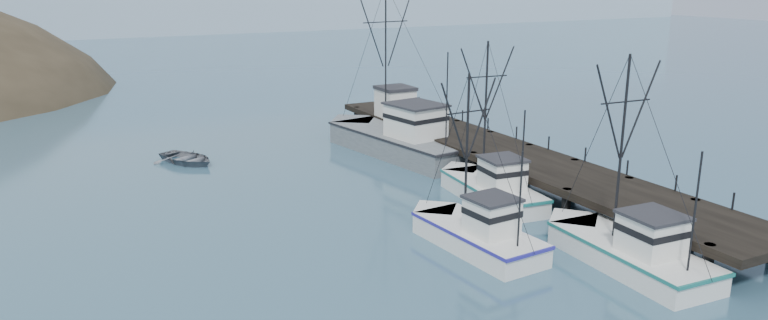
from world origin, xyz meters
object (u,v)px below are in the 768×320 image
Objects in this scene: trawler_far at (490,188)px; work_vessel at (398,139)px; motorboat at (187,163)px; trawler_mid at (474,233)px; pier_shed at (395,102)px; trawler_near at (626,250)px; pier at (502,152)px; pickup_truck at (413,112)px.

work_vessel is (0.51, 13.80, 0.41)m from trawler_far.
motorboat is at bearing 130.32° from trawler_far.
work_vessel is 17.28m from motorboat.
trawler_mid is 8.49m from trawler_far.
trawler_mid is at bearing -108.93° from pier_shed.
trawler_near reaches higher than trawler_mid.
pier is 2.54× the size of work_vessel.
motorboat is (-18.93, 0.08, -3.42)m from pier_shed.
pier is 14.25m from pier_shed.
pier_shed is (8.61, 25.09, 2.60)m from trawler_mid.
trawler_far is (-4.45, -4.69, -0.87)m from pier.
work_vessel reaches higher than trawler_far.
pier is 24.90m from motorboat.
work_vessel is 3.20× the size of motorboat.
pier_shed reaches higher than pickup_truck.
trawler_mid is (-5.63, 5.61, -0.00)m from trawler_near.
pier is 12.33m from pickup_truck.
pickup_truck is at bearing 82.56° from trawler_near.
trawler_near is 2.07× the size of motorboat.
trawler_mid is 2.02× the size of pickup_truck.
pier_shed reaches higher than motorboat.
pier_shed is at bearing 84.47° from trawler_near.
motorboat is at bearing 112.30° from trawler_mid.
trawler_far is (5.66, 6.33, 0.00)m from trawler_mid.
trawler_near is 34.68m from motorboat.
trawler_mid is at bearing 135.11° from trawler_near.
work_vessel is 5.94m from pier_shed.
trawler_near reaches higher than motorboat.
trawler_mid is at bearing -107.02° from work_vessel.
pier_shed is 2.10m from pickup_truck.
motorboat is (-10.32, 25.17, -0.82)m from trawler_mid.
trawler_mid is at bearing -94.16° from motorboat.
work_vessel is (6.16, 20.14, 0.41)m from trawler_mid.
pickup_truck is at bearing 93.26° from pier.
work_vessel is at bearing 113.40° from pier.
pickup_truck is (-0.70, 12.27, 0.99)m from pier.
pier is at bearing -83.91° from pier_shed.
trawler_near is 1.13× the size of trawler_mid.
trawler_near reaches higher than pier_shed.
trawler_far is 2.00× the size of motorboat.
pickup_truck reaches higher than motorboat.
trawler_near is 25.76m from work_vessel.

